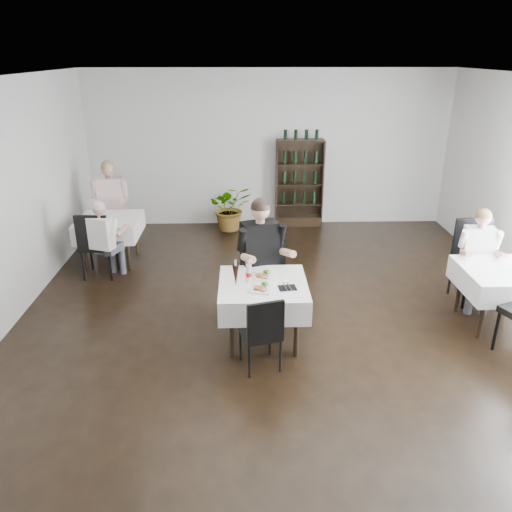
{
  "coord_description": "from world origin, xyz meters",
  "views": [
    {
      "loc": [
        -0.54,
        -5.26,
        3.28
      ],
      "look_at": [
        -0.38,
        0.2,
        1.03
      ],
      "focal_mm": 35.0,
      "sensor_mm": 36.0,
      "label": 1
    }
  ],
  "objects_px": {
    "main_table": "(263,294)",
    "diner_main": "(262,252)",
    "potted_tree": "(230,207)",
    "wine_shelf": "(299,184)"
  },
  "relations": [
    {
      "from": "potted_tree",
      "to": "diner_main",
      "type": "bearing_deg",
      "value": -82.45
    },
    {
      "from": "main_table",
      "to": "diner_main",
      "type": "height_order",
      "value": "diner_main"
    },
    {
      "from": "wine_shelf",
      "to": "potted_tree",
      "type": "relative_size",
      "value": 1.95
    },
    {
      "from": "potted_tree",
      "to": "main_table",
      "type": "bearing_deg",
      "value": -83.58
    },
    {
      "from": "wine_shelf",
      "to": "diner_main",
      "type": "height_order",
      "value": "wine_shelf"
    },
    {
      "from": "main_table",
      "to": "potted_tree",
      "type": "height_order",
      "value": "potted_tree"
    },
    {
      "from": "potted_tree",
      "to": "diner_main",
      "type": "xyz_separation_m",
      "value": [
        0.48,
        -3.59,
        0.49
      ]
    },
    {
      "from": "main_table",
      "to": "diner_main",
      "type": "bearing_deg",
      "value": 88.54
    },
    {
      "from": "main_table",
      "to": "wine_shelf",
      "type": "bearing_deg",
      "value": 78.22
    },
    {
      "from": "main_table",
      "to": "potted_tree",
      "type": "xyz_separation_m",
      "value": [
        -0.46,
        4.11,
        -0.17
      ]
    }
  ]
}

